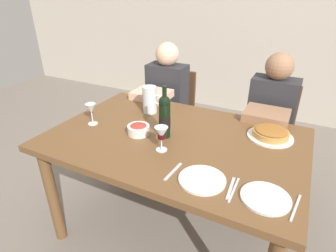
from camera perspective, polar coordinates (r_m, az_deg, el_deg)
ground_plane at (r=2.13m, az=1.18°, el=-20.39°), size 8.00×8.00×0.00m
back_wall at (r=3.75m, az=19.00°, el=22.99°), size 8.00×0.10×2.80m
dining_table at (r=1.70m, az=1.38°, el=-4.95°), size 1.50×1.00×0.76m
wine_bottle at (r=1.60m, az=-0.71°, el=1.98°), size 0.07×0.07×0.32m
water_pitcher at (r=1.96m, az=-3.77°, el=5.17°), size 0.15×0.10×0.19m
baked_tart at (r=1.75m, az=20.51°, el=-1.44°), size 0.27×0.27×0.06m
salad_bowl at (r=1.68m, az=-6.13°, el=-0.60°), size 0.14×0.14×0.07m
wine_glass_left_diner at (r=1.48m, az=-1.28°, el=-1.71°), size 0.07×0.07×0.14m
wine_glass_right_diner at (r=1.84m, az=-15.67°, el=3.34°), size 0.07×0.07×0.14m
dinner_plate_left_setting at (r=1.27m, az=19.56°, el=-13.87°), size 0.21×0.21×0.01m
dinner_plate_right_setting at (r=1.31m, az=7.09°, el=-10.97°), size 0.22×0.22×0.01m
fork_left_setting at (r=1.29m, az=12.87°, el=-12.44°), size 0.03×0.16×0.00m
knife_left_setting at (r=1.28m, az=24.96°, el=-15.10°), size 0.03×0.18×0.00m
knife_right_setting at (r=1.28m, az=13.51°, el=-12.75°), size 0.01×0.18×0.00m
spoon_right_setting at (r=1.36m, az=1.07°, el=-9.41°), size 0.02×0.16×0.00m
chair_left at (r=2.68m, az=1.03°, el=3.30°), size 0.40×0.40×0.87m
diner_left at (r=2.44m, az=-1.36°, el=3.90°), size 0.34×0.50×1.16m
chair_right at (r=2.46m, az=20.26°, el=-0.67°), size 0.40×0.40×0.87m
diner_right at (r=2.20m, az=19.77°, el=-0.43°), size 0.34×0.50×1.16m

